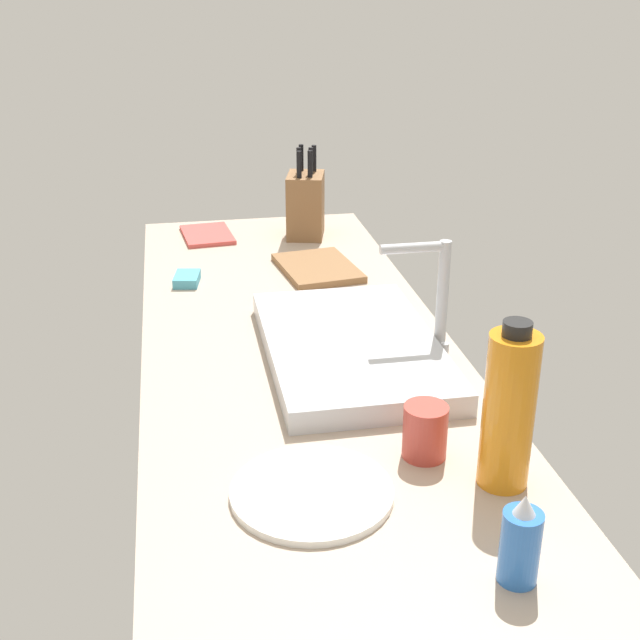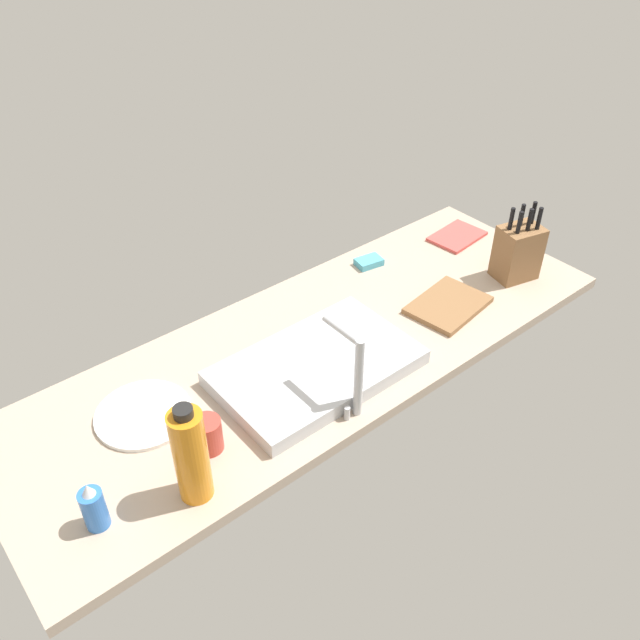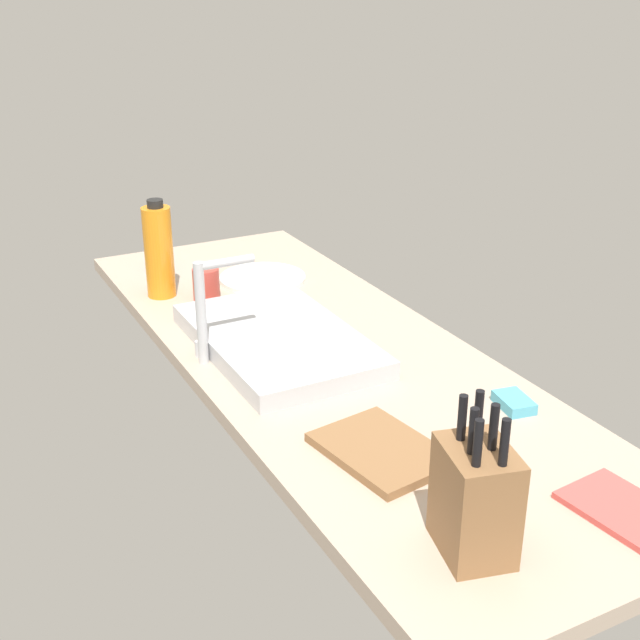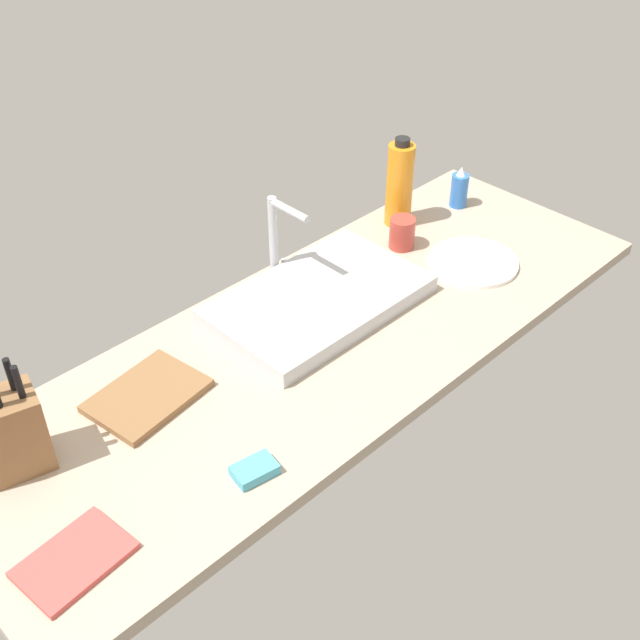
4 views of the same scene
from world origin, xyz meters
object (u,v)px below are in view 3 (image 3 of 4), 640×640
Objects in this scene: faucet at (207,302)px; knife_block at (475,498)px; dinner_plate at (263,278)px; dish_towel at (624,510)px; cutting_board at (382,450)px; sink_basin at (278,340)px; water_bottle at (159,251)px; coffee_mug at (206,285)px; soap_bottle at (160,251)px; dish_sponge at (514,402)px.

knife_block reaches higher than faucet.
dinner_plate and dish_towel have the same top height.
cutting_board is (-53.50, -14.31, -13.85)cm from faucet.
sink_basin is 20.98cm from faucet.
water_bottle is (129.72, 9.47, 3.34)cm from knife_block.
water_bottle reaches higher than coffee_mug.
soap_bottle is (68.69, 7.44, 3.48)cm from sink_basin.
sink_basin is at bearing -2.75° from cutting_board.
sink_basin is 6.19× the size of dish_sponge.
knife_block is 1.32× the size of dish_towel.
soap_bottle is at bearing -16.87° from water_bottle.
faucet is 45.88cm from water_bottle.
coffee_mug is at bearing -19.30° from faucet.
dinner_plate is (127.85, -20.57, -9.10)cm from knife_block.
water_bottle is 107.44cm from dish_sponge.
sink_basin is 2.26× the size of faucet.
cutting_board is at bearing 37.62° from dish_towel.
knife_block is 2.83× the size of coffee_mug.
faucet is 71.51cm from dish_sponge.
water_bottle is 140.06cm from dish_towel.
soap_bottle reaches higher than coffee_mug.
dinner_plate is at bearing 5.03° from knife_block.
water_bottle is (99.26, 11.44, 12.14)cm from cutting_board.
coffee_mug is at bearing 110.62° from dinner_plate.
dish_sponge is (-94.70, -15.55, 0.60)cm from dinner_plate.
knife_block is at bearing 176.30° from cutting_board.
dinner_plate is 1.27× the size of dish_towel.
cutting_board is at bearing -177.66° from soap_bottle.
dish_towel is at bearing -176.42° from dinner_plate.
coffee_mug is at bearing 22.31° from dish_sponge.
water_bottle is at bearing -3.59° from faucet.
sink_basin is 82.93cm from knife_block.
faucet is at bearing 143.14° from dinner_plate.
knife_block is at bearing 179.82° from coffee_mug.
sink_basin reaches higher than dish_towel.
soap_bottle is 1.44× the size of coffee_mug.
sink_basin is at bearing -95.06° from faucet.
soap_bottle is 33.53cm from dinner_plate.
faucet reaches higher than sink_basin.
knife_block is at bearing -175.83° from water_bottle.
faucet is 56.65cm from dinner_plate.
dish_sponge reaches higher than dish_towel.
sink_basin is 90.26cm from dish_towel.
cutting_board is at bearing 177.25° from sink_basin.
water_bottle reaches higher than soap_bottle.
sink_basin is 4.18× the size of soap_bottle.
faucet is at bearing 43.64° from dish_sponge.
dish_towel is 2.14× the size of coffee_mug.
water_bottle reaches higher than dish_towel.
sink_basin is at bearing 11.06° from knife_block.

